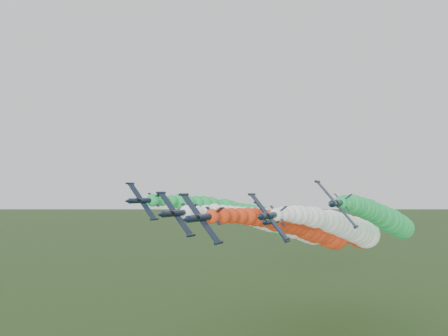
{
  "coord_description": "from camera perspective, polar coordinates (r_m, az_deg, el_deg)",
  "views": [
    {
      "loc": [
        28.26,
        -68.12,
        41.78
      ],
      "look_at": [
        -6.97,
        7.93,
        46.2
      ],
      "focal_mm": 35.0,
      "sensor_mm": 36.0,
      "label": 1
    }
  ],
  "objects": [
    {
      "name": "jet_lead",
      "position": [
        128.22,
        11.49,
        -7.9
      ],
      "size": [
        14.95,
        90.06,
        18.64
      ],
      "rotation": [
        0.0,
        0.87,
        0.0
      ],
      "color": "#112035",
      "rests_on": "ground"
    },
    {
      "name": "jet_inner_left",
      "position": [
        135.38,
        8.45,
        -7.49
      ],
      "size": [
        14.71,
        89.82,
        18.4
      ],
      "rotation": [
        0.0,
        0.87,
        0.0
      ],
      "color": "#112035",
      "rests_on": "ground"
    },
    {
      "name": "jet_inner_right",
      "position": [
        136.7,
        15.87,
        -7.52
      ],
      "size": [
        15.24,
        90.34,
        18.92
      ],
      "rotation": [
        0.0,
        0.87,
        0.0
      ],
      "color": "#112035",
      "rests_on": "ground"
    },
    {
      "name": "jet_outer_left",
      "position": [
        150.11,
        4.36,
        -6.39
      ],
      "size": [
        15.25,
        90.36,
        18.94
      ],
      "rotation": [
        0.0,
        0.87,
        0.0
      ],
      "color": "#112035",
      "rests_on": "ground"
    },
    {
      "name": "jet_outer_right",
      "position": [
        135.67,
        20.57,
        -6.35
      ],
      "size": [
        14.25,
        89.35,
        17.93
      ],
      "rotation": [
        0.0,
        0.87,
        0.0
      ],
      "color": "#112035",
      "rests_on": "ground"
    },
    {
      "name": "jet_trail",
      "position": [
        149.05,
        15.34,
        -7.85
      ],
      "size": [
        15.05,
        90.15,
        18.73
      ],
      "rotation": [
        0.0,
        0.87,
        0.0
      ],
      "color": "#112035",
      "rests_on": "ground"
    }
  ]
}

